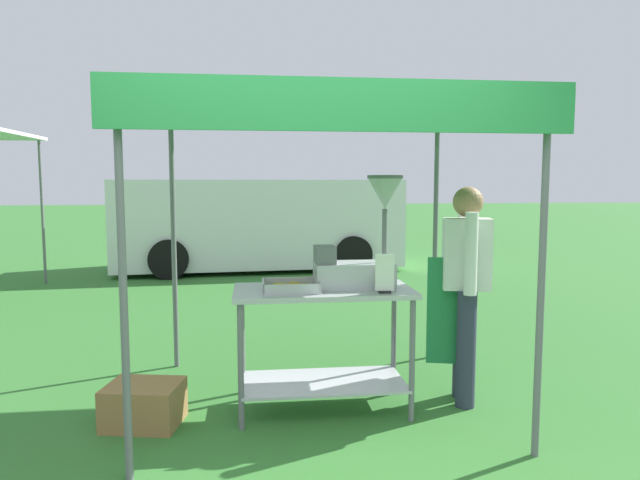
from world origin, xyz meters
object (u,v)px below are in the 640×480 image
at_px(stall_canopy, 322,117).
at_px(supply_crate, 144,404).
at_px(donut_cart, 323,324).
at_px(donut_tray, 289,288).
at_px(donut_fryer, 361,248).
at_px(vendor, 465,283).
at_px(menu_sign, 385,276).
at_px(van_white, 260,223).

bearing_deg(stall_canopy, supply_crate, -170.92).
relative_size(donut_cart, donut_tray, 3.25).
bearing_deg(donut_fryer, donut_tray, -169.85).
height_order(donut_tray, donut_fryer, donut_fryer).
bearing_deg(supply_crate, vendor, 3.66).
relative_size(menu_sign, vendor, 0.17).
xyz_separation_m(supply_crate, van_white, (0.87, 7.04, 0.74)).
bearing_deg(van_white, vendor, -78.26).
bearing_deg(supply_crate, donut_tray, 1.48).
relative_size(stall_canopy, vendor, 1.59).
relative_size(donut_fryer, supply_crate, 1.44).
bearing_deg(menu_sign, stall_canopy, 141.82).
relative_size(donut_fryer, menu_sign, 2.99).
distance_m(stall_canopy, van_white, 6.96).
xyz_separation_m(donut_cart, supply_crate, (-1.24, -0.10, -0.49)).
distance_m(donut_fryer, supply_crate, 1.84).
bearing_deg(donut_fryer, menu_sign, -62.53).
height_order(stall_canopy, vendor, stall_canopy).
xyz_separation_m(donut_cart, donut_fryer, (0.27, 0.02, 0.54)).
bearing_deg(vendor, donut_tray, -174.68).
bearing_deg(stall_canopy, menu_sign, -38.18).
relative_size(donut_cart, vendor, 0.78).
bearing_deg(supply_crate, donut_fryer, 4.48).
bearing_deg(donut_tray, menu_sign, -12.11).
xyz_separation_m(donut_fryer, supply_crate, (-1.51, -0.12, -1.03)).
xyz_separation_m(donut_cart, menu_sign, (0.39, -0.21, 0.37)).
bearing_deg(donut_cart, vendor, 2.59).
distance_m(donut_cart, vendor, 1.09).
relative_size(donut_tray, donut_fryer, 0.49).
xyz_separation_m(donut_tray, vendor, (1.30, 0.12, -0.02)).
bearing_deg(supply_crate, donut_cart, 4.58).
height_order(stall_canopy, menu_sign, stall_canopy).
relative_size(menu_sign, supply_crate, 0.48).
bearing_deg(van_white, donut_cart, -86.93).
relative_size(donut_tray, supply_crate, 0.70).
height_order(donut_fryer, van_white, donut_fryer).
height_order(donut_cart, van_white, van_white).
xyz_separation_m(vendor, van_white, (-1.43, 6.90, -0.03)).
bearing_deg(donut_tray, supply_crate, -178.52).
bearing_deg(menu_sign, vendor, 21.19).
bearing_deg(stall_canopy, donut_fryer, -16.19).
relative_size(donut_cart, van_white, 0.24).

